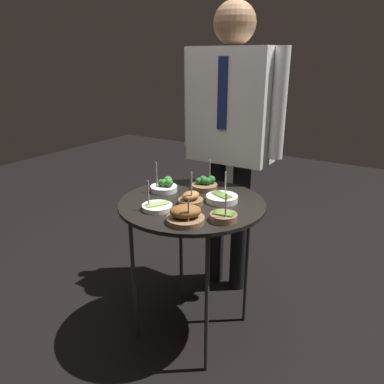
# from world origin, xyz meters

# --- Properties ---
(ground_plane) EXTENTS (8.00, 8.00, 0.00)m
(ground_plane) POSITION_xyz_m (0.00, 0.00, 0.00)
(ground_plane) COLOR black
(serving_cart) EXTENTS (0.72, 0.72, 0.75)m
(serving_cart) POSITION_xyz_m (0.00, 0.00, 0.70)
(serving_cart) COLOR black
(serving_cart) RESTS_ON ground_plane
(bowl_asparagus_front_right) EXTENTS (0.14, 0.14, 0.14)m
(bowl_asparagus_front_right) POSITION_xyz_m (-0.08, -0.17, 0.77)
(bowl_asparagus_front_right) COLOR silver
(bowl_asparagus_front_right) RESTS_ON serving_cart
(bowl_broccoli_far_rim) EXTENTS (0.14, 0.14, 0.16)m
(bowl_broccoli_far_rim) POSITION_xyz_m (-0.20, 0.05, 0.78)
(bowl_broccoli_far_rim) COLOR silver
(bowl_broccoli_far_rim) RESTS_ON serving_cart
(bowl_asparagus_mid_left) EXTENTS (0.16, 0.16, 0.14)m
(bowl_asparagus_mid_left) POSITION_xyz_m (0.12, 0.08, 0.77)
(bowl_asparagus_mid_left) COLOR white
(bowl_asparagus_mid_left) RESTS_ON serving_cart
(bowl_roast_mid_right) EXTENTS (0.12, 0.12, 0.17)m
(bowl_roast_mid_right) POSITION_xyz_m (0.01, -0.03, 0.78)
(bowl_roast_mid_right) COLOR brown
(bowl_roast_mid_right) RESTS_ON serving_cart
(bowl_broccoli_back_left) EXTENTS (0.14, 0.14, 0.16)m
(bowl_broccoli_back_left) POSITION_xyz_m (-0.04, 0.19, 0.78)
(bowl_broccoli_back_left) COLOR brown
(bowl_broccoli_back_left) RESTS_ON serving_cart
(bowl_roast_back_right) EXTENTS (0.17, 0.17, 0.13)m
(bowl_roast_back_right) POSITION_xyz_m (0.11, -0.22, 0.79)
(bowl_roast_back_right) COLOR brown
(bowl_roast_back_right) RESTS_ON serving_cart
(bowl_asparagus_front_left) EXTENTS (0.12, 0.12, 0.14)m
(bowl_asparagus_front_left) POSITION_xyz_m (0.23, -0.12, 0.77)
(bowl_asparagus_front_left) COLOR brown
(bowl_asparagus_front_left) RESTS_ON serving_cart
(waiter_figure) EXTENTS (0.63, 0.24, 1.70)m
(waiter_figure) POSITION_xyz_m (-0.05, 0.50, 1.08)
(waiter_figure) COLOR black
(waiter_figure) RESTS_ON ground_plane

